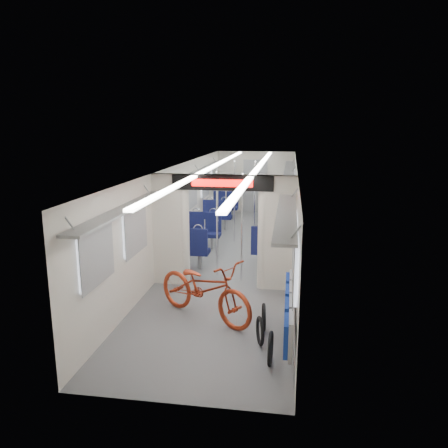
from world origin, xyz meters
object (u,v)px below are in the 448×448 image
Objects in this scene: seat_bay_far_left at (222,208)px; stanchion_far_right at (254,202)px; bike_hoop_c at (264,319)px; stanchion_near_left at (217,224)px; bicycle at (205,288)px; seat_bay_far_right at (278,211)px; seat_bay_near_left at (197,237)px; bike_hoop_b at (260,332)px; flip_bench at (289,310)px; bike_hoop_a at (270,350)px; stanchion_far_left at (234,202)px; stanchion_near_right at (242,228)px; seat_bay_near_right at (273,235)px.

seat_bay_far_left is 2.63m from stanchion_far_right.
bike_hoop_c is 2.97m from stanchion_near_left.
bicycle is 7.40m from seat_bay_far_left.
seat_bay_near_left is at bearing -117.21° from seat_bay_far_right.
stanchion_near_left is (0.71, -1.20, 0.61)m from seat_bay_near_left.
stanchion_near_left reaches higher than bike_hoop_b.
stanchion_far_right is (-0.60, -1.93, 0.62)m from seat_bay_far_right.
seat_bay_near_left reaches higher than flip_bench.
bicycle reaches higher than bike_hoop_c.
bike_hoop_a is at bearing -106.63° from bicycle.
stanchion_near_left and stanchion_far_left have the same top height.
stanchion_far_left is 0.56m from stanchion_far_right.
stanchion_far_left reaches higher than seat_bay_near_left.
stanchion_far_left is at bearing 33.76° from bicycle.
stanchion_far_right is at bearing 90.01° from stanchion_near_right.
flip_bench is 6.03m from stanchion_far_right.
seat_bay_far_left is at bearing 105.72° from flip_bench.
bike_hoop_b is 6.05m from stanchion_far_right.
seat_bay_far_left is 0.87× the size of stanchion_near_left.
seat_bay_near_right is (-0.18, 5.14, 0.34)m from bike_hoop_a.
stanchion_near_left is (0.71, -5.13, 0.62)m from seat_bay_far_left.
bike_hoop_b is at bearing -77.11° from seat_bay_far_left.
seat_bay_near_left is at bearing -112.79° from stanchion_far_left.
stanchion_near_right is at bearing 102.13° from bike_hoop_b.
bike_hoop_a is 6.68m from stanchion_far_left.
bike_hoop_c is 0.23× the size of seat_bay_far_left.
stanchion_near_right is (-0.60, -1.83, 0.59)m from seat_bay_near_right.
bicycle is 1.83m from bike_hoop_a.
stanchion_far_right is at bearing 1.26° from stanchion_far_left.
seat_bay_near_right is 0.94× the size of stanchion_far_left.
bike_hoop_a is 5.16m from seat_bay_near_right.
seat_bay_far_right is at bearing 91.23° from bike_hoop_a.
bike_hoop_a is 0.23× the size of seat_bay_near_right.
seat_bay_far_left is (-1.87, 8.16, 0.33)m from bike_hoop_b.
flip_bench is 0.71m from bike_hoop_c.
seat_bay_far_left is 1.89m from seat_bay_far_right.
seat_bay_far_right is at bearing 76.49° from stanchion_near_left.
stanchion_far_left reaches higher than seat_bay_near_right.
flip_bench is 4.35× the size of bike_hoop_a.
stanchion_far_left reaches higher than bike_hoop_b.
stanchion_far_left is at bearing -178.74° from stanchion_far_right.
bike_hoop_a is at bearing -71.57° from bike_hoop_b.
flip_bench is 8.45m from seat_bay_far_left.
seat_bay_near_right reaches higher than bicycle.
stanchion_near_right is 1.00× the size of stanchion_far_right.
seat_bay_near_left is 0.88× the size of stanchion_near_right.
bike_hoop_a is 3.53m from stanchion_near_right.
seat_bay_near_right reaches higher than bike_hoop_c.
seat_bay_near_right is 0.94× the size of stanchion_near_left.
bicycle is 1.33m from bike_hoop_b.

